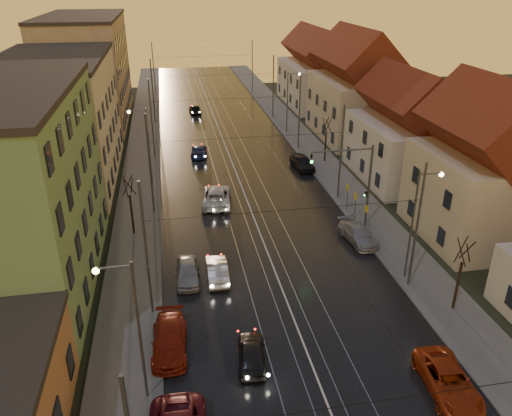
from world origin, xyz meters
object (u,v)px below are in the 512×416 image
driving_car_3 (199,151)px  driving_car_1 (217,270)px  parked_left_3 (188,271)px  parked_right_2 (302,162)px  driving_car_0 (252,353)px  street_lamp_3 (290,96)px  driving_car_2 (217,196)px  street_lamp_2 (145,140)px  traffic_light_mast (358,177)px  street_lamp_0 (131,320)px  street_lamp_1 (418,215)px  parked_right_0 (448,381)px  parked_left_2 (169,340)px  driving_car_4 (195,109)px

driving_car_3 → driving_car_1: bearing=94.2°
parked_left_3 → parked_right_2: bearing=57.9°
driving_car_0 → driving_car_1: driving_car_1 is taller
street_lamp_3 → driving_car_2: street_lamp_3 is taller
street_lamp_2 → driving_car_0: street_lamp_2 is taller
street_lamp_2 → driving_car_1: size_ratio=1.99×
traffic_light_mast → driving_car_1: traffic_light_mast is taller
street_lamp_0 → driving_car_3: 37.22m
driving_car_2 → street_lamp_1: bearing=136.9°
driving_car_3 → parked_right_0: parked_right_0 is taller
driving_car_2 → driving_car_0: bearing=97.0°
street_lamp_3 → driving_car_3: size_ratio=1.81×
parked_right_2 → street_lamp_1: bearing=-91.0°
street_lamp_1 → parked_right_2: size_ratio=1.80×
driving_car_1 → driving_car_3: driving_car_1 is taller
parked_left_2 → parked_left_3: parked_left_3 is taller
driving_car_1 → driving_car_3: (0.65, 26.26, -0.02)m
driving_car_0 → parked_right_2: (10.50, 28.74, 0.12)m
street_lamp_3 → street_lamp_2: bearing=-138.7°
driving_car_3 → parked_right_2: (10.82, -6.22, 0.11)m
street_lamp_2 → driving_car_2: size_ratio=1.43×
driving_car_1 → driving_car_3: 26.27m
driving_car_3 → parked_left_2: (-4.10, -33.13, 0.05)m
street_lamp_0 → driving_car_4: size_ratio=1.99×
driving_car_1 → parked_right_0: bearing=131.3°
street_lamp_2 → parked_left_2: street_lamp_2 is taller
driving_car_1 → driving_car_4: bearing=-90.6°
parked_left_2 → parked_left_3: 7.16m
street_lamp_1 → driving_car_4: size_ratio=1.99×
parked_left_3 → driving_car_2: bearing=77.1°
parked_left_2 → street_lamp_0: bearing=-111.5°
street_lamp_0 → driving_car_4: bearing=83.4°
traffic_light_mast → driving_car_4: bearing=104.7°
street_lamp_0 → parked_left_3: street_lamp_0 is taller
street_lamp_2 → driving_car_3: bearing=56.7°
driving_car_3 → parked_right_0: bearing=109.8°
parked_right_2 → driving_car_2: bearing=-149.0°
street_lamp_2 → parked_right_2: 17.09m
traffic_light_mast → driving_car_3: size_ratio=1.63×
driving_car_4 → traffic_light_mast: bearing=101.9°
street_lamp_1 → traffic_light_mast: (-1.11, 8.00, -0.29)m
driving_car_2 → street_lamp_2: bearing=-32.2°
street_lamp_3 → parked_left_3: street_lamp_3 is taller
parked_left_2 → traffic_light_mast: bearing=41.2°
street_lamp_2 → driving_car_1: bearing=-74.4°
driving_car_1 → street_lamp_3: bearing=-110.1°
street_lamp_0 → parked_left_3: bearing=74.4°
street_lamp_1 → driving_car_2: 19.46m
driving_car_1 → parked_right_2: 23.09m
parked_right_0 → parked_right_2: 32.55m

